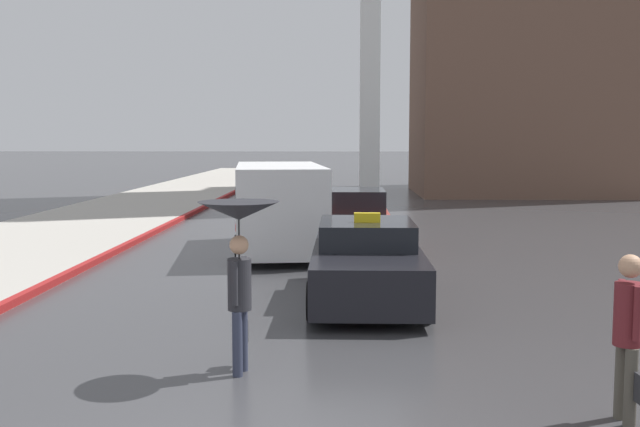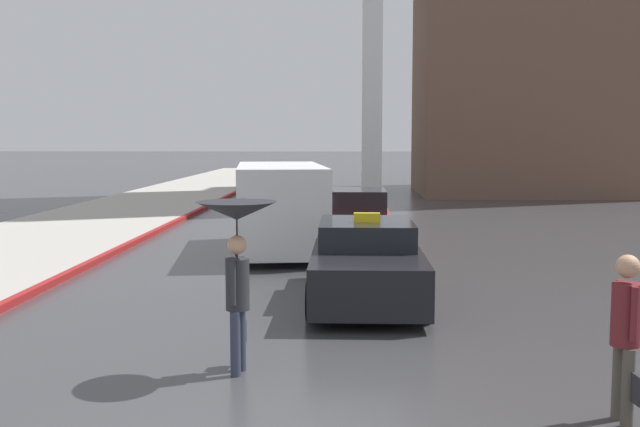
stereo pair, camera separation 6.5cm
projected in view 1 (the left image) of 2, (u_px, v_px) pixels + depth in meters
name	position (u px, v px, depth m)	size (l,w,h in m)	color
taxi	(367.00, 264.00, 12.72)	(1.91, 4.42, 1.51)	black
sedan_red	(353.00, 221.00, 18.94)	(1.91, 4.39, 1.47)	#A52D23
ambulance_van	(279.00, 204.00, 18.17)	(2.64, 5.49, 2.12)	white
pedestrian_with_umbrella	(239.00, 239.00, 8.68)	(0.95, 0.95, 2.04)	#2D3347
pedestrian_man	(629.00, 329.00, 7.20)	(0.29, 0.56, 1.66)	#4C473D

